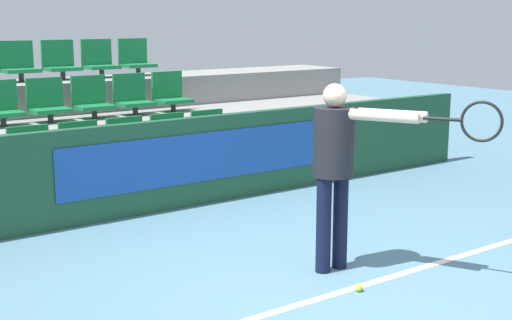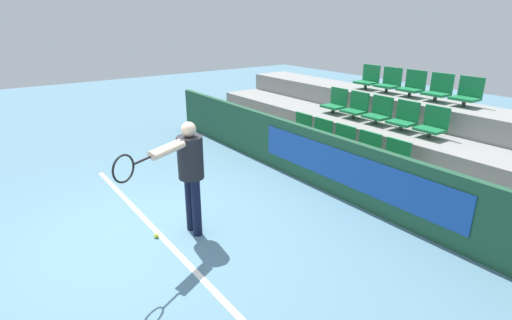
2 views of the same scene
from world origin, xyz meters
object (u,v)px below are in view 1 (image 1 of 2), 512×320
(stadium_chair_3, at_px, (171,139))
(stadium_chair_9, at_px, (171,94))
(stadium_chair_13, at_px, (99,61))
(tennis_player, at_px, (340,156))
(stadium_chair_2, at_px, (128,144))
(stadium_chair_12, at_px, (60,62))
(tennis_ball, at_px, (359,288))
(stadium_chair_1, at_px, (82,149))
(stadium_chair_8, at_px, (132,97))
(stadium_chair_11, at_px, (19,64))
(stadium_chair_7, at_px, (92,100))
(stadium_chair_5, at_px, (0,106))
(stadium_chair_6, at_px, (48,103))
(stadium_chair_14, at_px, (136,59))
(stadium_chair_0, at_px, (32,155))
(stadium_chair_4, at_px, (211,134))

(stadium_chair_3, distance_m, stadium_chair_9, 1.28)
(stadium_chair_13, relative_size, tennis_player, 0.34)
(stadium_chair_2, height_order, stadium_chair_3, same)
(stadium_chair_12, relative_size, tennis_ball, 8.36)
(stadium_chair_1, xyz_separation_m, stadium_chair_9, (1.77, 1.05, 0.43))
(stadium_chair_8, height_order, tennis_ball, stadium_chair_8)
(stadium_chair_11, relative_size, tennis_ball, 8.36)
(stadium_chair_13, xyz_separation_m, tennis_player, (-0.26, -5.47, -0.52))
(stadium_chair_7, distance_m, stadium_chair_12, 1.13)
(stadium_chair_1, distance_m, stadium_chair_5, 1.28)
(stadium_chair_2, relative_size, stadium_chair_3, 1.00)
(stadium_chair_6, height_order, stadium_chair_13, stadium_chair_13)
(stadium_chair_5, relative_size, stadium_chair_14, 1.00)
(stadium_chair_13, xyz_separation_m, tennis_ball, (-0.45, -5.93, -1.51))
(stadium_chair_13, bearing_deg, stadium_chair_14, 0.00)
(stadium_chair_9, bearing_deg, tennis_ball, -101.98)
(stadium_chair_7, xyz_separation_m, tennis_ball, (0.14, -4.89, -1.08))
(tennis_player, bearing_deg, stadium_chair_3, 58.43)
(stadium_chair_0, bearing_deg, stadium_chair_5, 90.00)
(stadium_chair_3, distance_m, stadium_chair_6, 1.63)
(stadium_chair_1, bearing_deg, stadium_chair_12, 74.31)
(stadium_chair_12, distance_m, stadium_chair_14, 1.18)
(stadium_chair_13, distance_m, stadium_chair_14, 0.59)
(stadium_chair_0, height_order, stadium_chair_12, stadium_chair_12)
(stadium_chair_0, bearing_deg, stadium_chair_4, 0.00)
(stadium_chair_2, xyz_separation_m, stadium_chair_6, (-0.59, 1.05, 0.43))
(stadium_chair_0, height_order, stadium_chair_11, stadium_chair_11)
(stadium_chair_3, bearing_deg, stadium_chair_2, 180.00)
(stadium_chair_1, height_order, tennis_player, tennis_player)
(stadium_chair_1, relative_size, stadium_chair_5, 1.00)
(stadium_chair_2, relative_size, stadium_chair_4, 1.00)
(stadium_chair_12, bearing_deg, stadium_chair_8, -60.67)
(stadium_chair_3, relative_size, stadium_chair_8, 1.00)
(stadium_chair_9, height_order, stadium_chair_12, stadium_chair_12)
(stadium_chair_2, distance_m, stadium_chair_3, 0.59)
(stadium_chair_9, bearing_deg, stadium_chair_2, -138.33)
(stadium_chair_3, xyz_separation_m, stadium_chair_8, (0.00, 1.05, 0.43))
(stadium_chair_4, bearing_deg, stadium_chair_7, 138.33)
(stadium_chair_3, height_order, stadium_chair_12, stadium_chair_12)
(stadium_chair_8, bearing_deg, stadium_chair_14, 60.67)
(stadium_chair_4, relative_size, stadium_chair_11, 1.00)
(stadium_chair_0, relative_size, stadium_chair_12, 1.00)
(stadium_chair_0, height_order, stadium_chair_8, stadium_chair_8)
(stadium_chair_2, xyz_separation_m, stadium_chair_13, (0.59, 2.09, 0.87))
(stadium_chair_4, height_order, stadium_chair_11, stadium_chair_11)
(stadium_chair_2, distance_m, stadium_chair_9, 1.63)
(stadium_chair_12, relative_size, stadium_chair_14, 1.00)
(stadium_chair_12, bearing_deg, tennis_player, -86.53)
(tennis_ball, bearing_deg, stadium_chair_6, 98.47)
(stadium_chair_12, height_order, stadium_chair_14, same)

